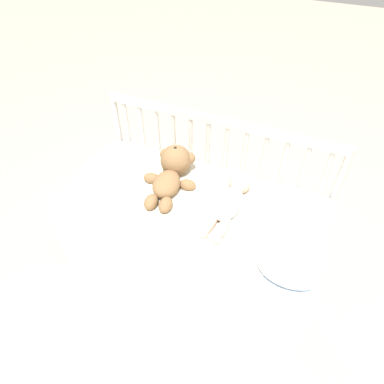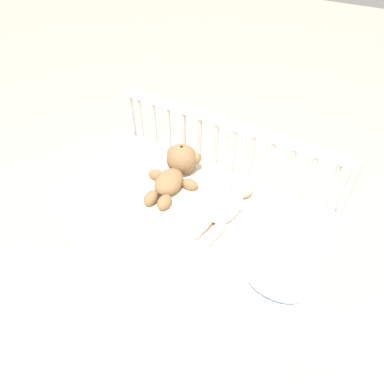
{
  "view_description": "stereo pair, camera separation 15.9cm",
  "coord_description": "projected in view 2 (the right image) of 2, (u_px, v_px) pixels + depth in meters",
  "views": [
    {
      "loc": [
        0.48,
        -1.06,
        1.64
      ],
      "look_at": [
        0.0,
        0.01,
        0.56
      ],
      "focal_mm": 32.0,
      "sensor_mm": 36.0,
      "label": 1
    },
    {
      "loc": [
        0.62,
        -0.98,
        1.64
      ],
      "look_at": [
        0.0,
        0.01,
        0.56
      ],
      "focal_mm": 32.0,
      "sensor_mm": 36.0,
      "label": 2
    }
  ],
  "objects": [
    {
      "name": "small_pillow",
      "position": [
        276.0,
        279.0,
        1.29
      ],
      "size": [
        0.25,
        0.17,
        0.06
      ],
      "color": "silver",
      "rests_on": "crib_mattress"
    },
    {
      "name": "ground_plane",
      "position": [
        191.0,
        263.0,
        1.97
      ],
      "size": [
        12.0,
        12.0,
        0.0
      ],
      "primitive_type": "plane",
      "color": "tan"
    },
    {
      "name": "crib_mattress",
      "position": [
        191.0,
        235.0,
        1.8
      ],
      "size": [
        1.27,
        0.6,
        0.5
      ],
      "color": "silver",
      "rests_on": "ground_plane"
    },
    {
      "name": "baby",
      "position": [
        229.0,
        204.0,
        1.56
      ],
      "size": [
        0.35,
        0.42,
        0.11
      ],
      "color": "white",
      "rests_on": "crib_mattress"
    },
    {
      "name": "crib_rail",
      "position": [
        224.0,
        156.0,
        1.78
      ],
      "size": [
        1.27,
        0.04,
        0.78
      ],
      "color": "beige",
      "rests_on": "ground_plane"
    },
    {
      "name": "teddy_bear",
      "position": [
        176.0,
        169.0,
        1.71
      ],
      "size": [
        0.28,
        0.41,
        0.16
      ],
      "color": "olive",
      "rests_on": "crib_mattress"
    },
    {
      "name": "blanket",
      "position": [
        197.0,
        202.0,
        1.63
      ],
      "size": [
        0.86,
        0.54,
        0.01
      ],
      "color": "silver",
      "rests_on": "crib_mattress"
    }
  ]
}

